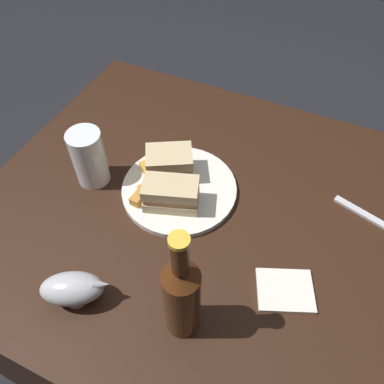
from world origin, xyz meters
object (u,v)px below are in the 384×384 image
plate (179,189)px  gravy_boat (73,289)px  sandwich_half_right (171,194)px  pint_glass (90,160)px  cider_bottle (182,296)px  fork (372,218)px  napkin (285,290)px  sandwich_half_left (169,163)px

plate → gravy_boat: bearing=-100.7°
sandwich_half_right → plate: bearing=95.8°
pint_glass → cider_bottle: 0.43m
sandwich_half_right → gravy_boat: (-0.07, -0.28, -0.00)m
sandwich_half_right → fork: bearing=20.1°
sandwich_half_right → gravy_boat: bearing=-103.6°
plate → napkin: (0.30, -0.15, -0.00)m
pint_glass → gravy_boat: size_ratio=1.04×
fork → gravy_boat: bearing=58.0°
gravy_boat → napkin: gravy_boat is taller
sandwich_half_left → cider_bottle: 0.37m
pint_glass → gravy_boat: 0.32m
sandwich_half_left → fork: sandwich_half_left is taller
pint_glass → cider_bottle: cider_bottle is taller
fork → napkin: bearing=79.4°
sandwich_half_left → fork: size_ratio=0.73×
plate → sandwich_half_left: sandwich_half_left is taller
plate → sandwich_half_right: bearing=-84.2°
plate → fork: 0.44m
pint_glass → napkin: 0.52m
pint_glass → cider_bottle: (0.35, -0.24, 0.05)m
napkin → plate: bearing=154.2°
cider_bottle → napkin: 0.24m
sandwich_half_right → napkin: 0.31m
plate → gravy_boat: size_ratio=1.99×
plate → cider_bottle: 0.34m
gravy_boat → fork: (0.49, 0.43, -0.04)m
gravy_boat → sandwich_half_right: bearing=76.4°
cider_bottle → gravy_boat: bearing=-168.1°
plate → sandwich_half_right: (0.01, -0.05, 0.04)m
gravy_boat → sandwich_half_left: bearing=86.6°
gravy_boat → napkin: bearing=26.7°
sandwich_half_right → cider_bottle: (0.14, -0.23, 0.06)m
sandwich_half_left → pint_glass: (-0.17, -0.08, 0.01)m
sandwich_half_left → gravy_boat: sandwich_half_left is taller
plate → pint_glass: bearing=-166.7°
cider_bottle → fork: size_ratio=1.60×
pint_glass → fork: bearing=13.5°
gravy_boat → pint_glass: bearing=117.7°
gravy_boat → fork: size_ratio=0.76×
gravy_boat → cider_bottle: 0.22m
plate → cider_bottle: size_ratio=0.95×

